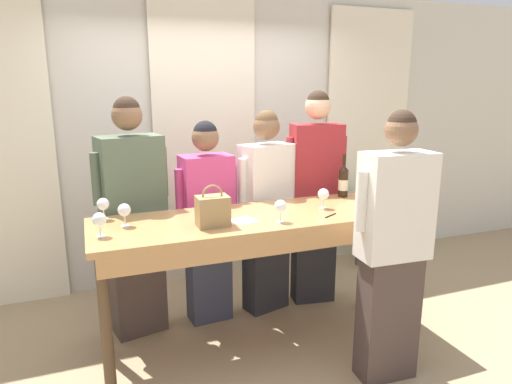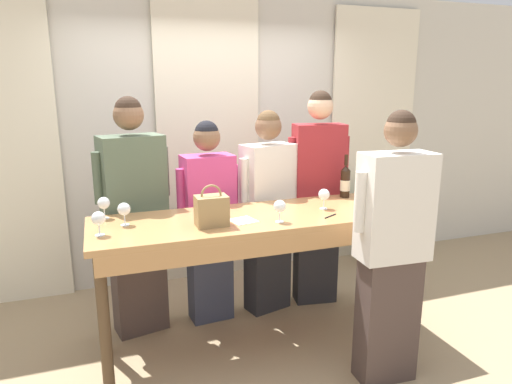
{
  "view_description": "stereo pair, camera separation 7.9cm",
  "coord_description": "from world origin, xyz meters",
  "px_view_note": "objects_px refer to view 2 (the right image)",
  "views": [
    {
      "loc": [
        -1.11,
        -2.84,
        1.92
      ],
      "look_at": [
        0.0,
        0.07,
        1.18
      ],
      "focal_mm": 32.0,
      "sensor_mm": 36.0,
      "label": 1
    },
    {
      "loc": [
        -1.03,
        -2.87,
        1.92
      ],
      "look_at": [
        0.0,
        0.07,
        1.18
      ],
      "focal_mm": 32.0,
      "sensor_mm": 36.0,
      "label": 2
    }
  ],
  "objects_px": {
    "wine_glass_center_left": "(324,195)",
    "handbag": "(212,210)",
    "tasting_bar": "(261,234)",
    "guest_cream_sweater": "(268,210)",
    "wine_glass_back_left": "(374,189)",
    "wine_glass_front_mid": "(280,207)",
    "guest_olive_jacket": "(135,217)",
    "wine_glass_front_right": "(99,219)",
    "wine_glass_front_left": "(383,186)",
    "wine_glass_center_right": "(104,203)",
    "wine_glass_center_mid": "(124,209)",
    "guest_pink_top": "(209,221)",
    "potted_plant": "(375,225)",
    "guest_striped_shirt": "(317,196)",
    "wine_bottle": "(345,182)",
    "host_pouring": "(392,250)"
  },
  "relations": [
    {
      "from": "wine_glass_center_right",
      "to": "wine_glass_back_left",
      "type": "distance_m",
      "value": 1.97
    },
    {
      "from": "wine_glass_center_left",
      "to": "guest_striped_shirt",
      "type": "xyz_separation_m",
      "value": [
        0.24,
        0.57,
        -0.16
      ]
    },
    {
      "from": "wine_glass_center_mid",
      "to": "guest_olive_jacket",
      "type": "bearing_deg",
      "value": 78.58
    },
    {
      "from": "wine_glass_front_left",
      "to": "guest_olive_jacket",
      "type": "height_order",
      "value": "guest_olive_jacket"
    },
    {
      "from": "tasting_bar",
      "to": "wine_glass_front_mid",
      "type": "height_order",
      "value": "wine_glass_front_mid"
    },
    {
      "from": "tasting_bar",
      "to": "wine_glass_center_left",
      "type": "relative_size",
      "value": 15.32
    },
    {
      "from": "handbag",
      "to": "wine_glass_front_right",
      "type": "bearing_deg",
      "value": 177.32
    },
    {
      "from": "wine_glass_front_right",
      "to": "guest_pink_top",
      "type": "bearing_deg",
      "value": 38.21
    },
    {
      "from": "wine_glass_back_left",
      "to": "wine_glass_center_left",
      "type": "bearing_deg",
      "value": -175.2
    },
    {
      "from": "tasting_bar",
      "to": "guest_cream_sweater",
      "type": "distance_m",
      "value": 0.65
    },
    {
      "from": "handbag",
      "to": "wine_glass_center_mid",
      "type": "height_order",
      "value": "handbag"
    },
    {
      "from": "wine_glass_front_left",
      "to": "wine_glass_front_right",
      "type": "xyz_separation_m",
      "value": [
        -2.14,
        -0.21,
        0.0
      ]
    },
    {
      "from": "wine_glass_center_mid",
      "to": "host_pouring",
      "type": "bearing_deg",
      "value": -23.41
    },
    {
      "from": "guest_olive_jacket",
      "to": "host_pouring",
      "type": "xyz_separation_m",
      "value": [
        1.47,
        -1.17,
        -0.03
      ]
    },
    {
      "from": "wine_glass_front_left",
      "to": "wine_glass_center_left",
      "type": "height_order",
      "value": "same"
    },
    {
      "from": "tasting_bar",
      "to": "wine_glass_back_left",
      "type": "relative_size",
      "value": 15.32
    },
    {
      "from": "wine_glass_center_mid",
      "to": "wine_glass_center_right",
      "type": "relative_size",
      "value": 1.0
    },
    {
      "from": "tasting_bar",
      "to": "wine_glass_front_mid",
      "type": "relative_size",
      "value": 15.32
    },
    {
      "from": "wine_glass_front_right",
      "to": "wine_glass_center_left",
      "type": "relative_size",
      "value": 1.0
    },
    {
      "from": "wine_glass_center_mid",
      "to": "guest_olive_jacket",
      "type": "relative_size",
      "value": 0.08
    },
    {
      "from": "wine_glass_center_left",
      "to": "handbag",
      "type": "bearing_deg",
      "value": -172.32
    },
    {
      "from": "wine_glass_center_left",
      "to": "wine_glass_back_left",
      "type": "relative_size",
      "value": 1.0
    },
    {
      "from": "handbag",
      "to": "guest_olive_jacket",
      "type": "bearing_deg",
      "value": 122.21
    },
    {
      "from": "wine_glass_center_right",
      "to": "guest_olive_jacket",
      "type": "relative_size",
      "value": 0.08
    },
    {
      "from": "wine_glass_front_mid",
      "to": "guest_pink_top",
      "type": "relative_size",
      "value": 0.09
    },
    {
      "from": "wine_glass_front_mid",
      "to": "guest_olive_jacket",
      "type": "xyz_separation_m",
      "value": [
        -0.87,
        0.76,
        -0.2
      ]
    },
    {
      "from": "wine_glass_front_left",
      "to": "wine_glass_center_mid",
      "type": "xyz_separation_m",
      "value": [
        -1.98,
        -0.05,
        0.0
      ]
    },
    {
      "from": "wine_glass_center_mid",
      "to": "handbag",
      "type": "bearing_deg",
      "value": -20.09
    },
    {
      "from": "potted_plant",
      "to": "wine_glass_center_mid",
      "type": "bearing_deg",
      "value": -158.74
    },
    {
      "from": "wine_glass_back_left",
      "to": "guest_pink_top",
      "type": "relative_size",
      "value": 0.09
    },
    {
      "from": "wine_glass_front_left",
      "to": "wine_glass_center_mid",
      "type": "bearing_deg",
      "value": -178.57
    },
    {
      "from": "wine_bottle",
      "to": "guest_striped_shirt",
      "type": "height_order",
      "value": "guest_striped_shirt"
    },
    {
      "from": "wine_glass_front_mid",
      "to": "guest_striped_shirt",
      "type": "distance_m",
      "value": 1.02
    },
    {
      "from": "guest_olive_jacket",
      "to": "guest_striped_shirt",
      "type": "distance_m",
      "value": 1.54
    },
    {
      "from": "wine_glass_center_mid",
      "to": "wine_glass_center_right",
      "type": "height_order",
      "value": "same"
    },
    {
      "from": "wine_glass_front_mid",
      "to": "wine_glass_center_mid",
      "type": "height_order",
      "value": "same"
    },
    {
      "from": "wine_glass_front_left",
      "to": "guest_olive_jacket",
      "type": "xyz_separation_m",
      "value": [
        -1.88,
        0.44,
        -0.2
      ]
    },
    {
      "from": "wine_glass_front_right",
      "to": "wine_glass_front_left",
      "type": "bearing_deg",
      "value": 5.63
    },
    {
      "from": "tasting_bar",
      "to": "guest_olive_jacket",
      "type": "bearing_deg",
      "value": 143.64
    },
    {
      "from": "wine_glass_center_mid",
      "to": "guest_cream_sweater",
      "type": "bearing_deg",
      "value": 22.6
    },
    {
      "from": "tasting_bar",
      "to": "wine_glass_front_left",
      "type": "bearing_deg",
      "value": 7.85
    },
    {
      "from": "guest_cream_sweater",
      "to": "potted_plant",
      "type": "xyz_separation_m",
      "value": [
        1.42,
        0.52,
        -0.43
      ]
    },
    {
      "from": "wine_glass_center_left",
      "to": "guest_pink_top",
      "type": "height_order",
      "value": "guest_pink_top"
    },
    {
      "from": "handbag",
      "to": "guest_striped_shirt",
      "type": "height_order",
      "value": "guest_striped_shirt"
    },
    {
      "from": "guest_olive_jacket",
      "to": "guest_cream_sweater",
      "type": "bearing_deg",
      "value": -0.0
    },
    {
      "from": "wine_glass_center_mid",
      "to": "guest_pink_top",
      "type": "distance_m",
      "value": 0.88
    },
    {
      "from": "handbag",
      "to": "guest_striped_shirt",
      "type": "distance_m",
      "value": 1.31
    },
    {
      "from": "wine_glass_front_left",
      "to": "guest_olive_jacket",
      "type": "distance_m",
      "value": 1.94
    },
    {
      "from": "wine_glass_back_left",
      "to": "guest_pink_top",
      "type": "bearing_deg",
      "value": 155.67
    },
    {
      "from": "guest_striped_shirt",
      "to": "wine_bottle",
      "type": "bearing_deg",
      "value": -72.7
    }
  ]
}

